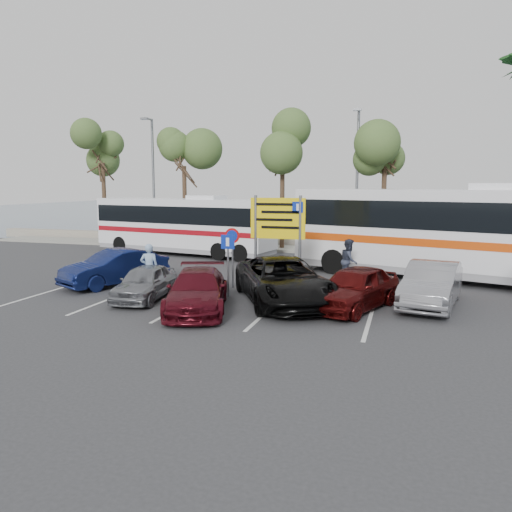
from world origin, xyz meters
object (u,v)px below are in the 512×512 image
(direction_sign, at_px, (278,225))
(coach_bus_right, at_px, (448,236))
(suv_black, at_px, (284,281))
(car_silver_b, at_px, (432,285))
(street_lamp_left, at_px, (153,175))
(car_red, at_px, (355,288))
(street_lamp_right, at_px, (357,174))
(pedestrian_near, at_px, (149,268))
(car_silver_a, at_px, (145,282))
(pedestrian_far, at_px, (349,261))
(coach_bus_left, at_px, (183,227))
(car_blue, at_px, (115,268))
(car_maroon, at_px, (197,291))

(direction_sign, bearing_deg, coach_bus_right, 26.95)
(suv_black, bearing_deg, car_silver_b, -16.31)
(street_lamp_left, xyz_separation_m, car_red, (14.32, -13.19, -3.89))
(street_lamp_right, xyz_separation_m, coach_bus_right, (4.50, -7.02, -2.71))
(street_lamp_right, height_order, pedestrian_near, street_lamp_right)
(coach_bus_right, bearing_deg, car_silver_b, -98.87)
(coach_bus_right, bearing_deg, direction_sign, -153.05)
(car_silver_a, bearing_deg, pedestrian_far, 31.68)
(car_silver_b, bearing_deg, car_red, -143.78)
(street_lamp_left, height_order, coach_bus_left, street_lamp_left)
(car_red, height_order, suv_black, suv_black)
(car_blue, relative_size, car_maroon, 0.96)
(car_maroon, height_order, pedestrian_far, pedestrian_far)
(car_silver_a, xyz_separation_m, car_red, (7.20, 0.73, 0.10))
(pedestrian_far, bearing_deg, car_red, -173.09)
(street_lamp_left, distance_m, pedestrian_far, 16.56)
(street_lamp_left, xyz_separation_m, coach_bus_right, (17.50, -7.02, -2.71))
(car_blue, bearing_deg, car_silver_b, 25.72)
(car_maroon, distance_m, car_silver_b, 7.73)
(direction_sign, distance_m, coach_bus_left, 10.51)
(coach_bus_left, distance_m, car_maroon, 13.29)
(coach_bus_left, xyz_separation_m, car_red, (10.82, -10.18, -0.88))
(car_blue, bearing_deg, car_red, 18.73)
(car_blue, height_order, car_maroon, car_blue)
(direction_sign, bearing_deg, car_silver_a, -137.18)
(street_lamp_right, height_order, car_silver_a, street_lamp_right)
(street_lamp_left, height_order, pedestrian_far, street_lamp_left)
(street_lamp_left, relative_size, pedestrian_far, 4.45)
(coach_bus_right, bearing_deg, car_silver_a, -146.38)
(street_lamp_right, distance_m, car_maroon, 15.74)
(car_red, bearing_deg, street_lamp_right, 116.94)
(street_lamp_left, relative_size, pedestrian_near, 4.39)
(coach_bus_left, height_order, car_blue, coach_bus_left)
(street_lamp_left, xyz_separation_m, pedestrian_near, (6.65, -12.73, -3.69))
(coach_bus_left, distance_m, car_red, 14.88)
(direction_sign, distance_m, pedestrian_far, 3.46)
(street_lamp_right, xyz_separation_m, pedestrian_far, (0.63, -8.66, -3.70))
(car_silver_a, height_order, suv_black, suv_black)
(street_lamp_left, xyz_separation_m, car_silver_a, (7.12, -13.92, -3.99))
(street_lamp_right, relative_size, car_silver_b, 1.81)
(direction_sign, bearing_deg, suv_black, -71.37)
(street_lamp_right, relative_size, car_red, 1.93)
(suv_black, relative_size, car_silver_b, 1.26)
(direction_sign, height_order, car_silver_a, direction_sign)
(direction_sign, xyz_separation_m, coach_bus_right, (6.50, 3.30, -0.54))
(car_red, bearing_deg, car_silver_a, -153.01)
(car_silver_b, bearing_deg, street_lamp_right, 117.32)
(street_lamp_right, bearing_deg, car_silver_b, -72.80)
(coach_bus_right, bearing_deg, pedestrian_near, -152.24)
(coach_bus_right, distance_m, suv_black, 8.28)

